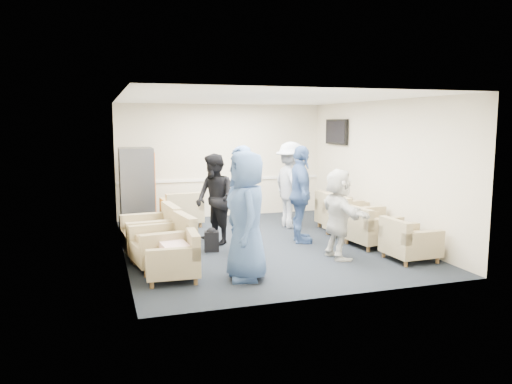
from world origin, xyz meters
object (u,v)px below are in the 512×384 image
object	(u,v)px
person_mid_left	(241,201)
armchair_right_midfar	(351,219)
armchair_left_far	(154,234)
person_front_left	(247,216)
vending_machine	(137,189)
armchair_right_midnear	(370,229)
person_mid_right	(301,194)
armchair_left_near	(175,260)
person_front_right	(339,214)
armchair_left_mid	(166,246)
armchair_corner	(182,212)
armchair_right_far	(339,213)
armchair_right_near	(408,243)
person_back_left	(215,199)
person_back_right	(291,185)

from	to	relation	value
person_mid_left	armchair_right_midfar	bearing A→B (deg)	85.25
armchair_left_far	person_front_left	size ratio (longest dim) A/B	0.52
vending_machine	armchair_right_midfar	bearing A→B (deg)	-27.74
armchair_right_midnear	vending_machine	distance (m)	4.91
vending_machine	person_mid_right	size ratio (longest dim) A/B	0.94
person_mid_left	armchair_left_near	bearing A→B (deg)	-68.30
vending_machine	person_front_right	bearing A→B (deg)	-48.50
armchair_left_mid	armchair_corner	xyz separation A→B (m)	(0.76, 3.06, -0.02)
armchair_left_near	armchair_right_far	world-z (taller)	armchair_right_far
armchair_right_near	person_back_left	size ratio (longest dim) A/B	0.46
armchair_right_near	person_front_left	distance (m)	2.89
armchair_corner	vending_machine	bearing A→B (deg)	-4.99
armchair_left_far	person_mid_right	bearing A→B (deg)	86.12
armchair_right_midnear	armchair_right_far	bearing A→B (deg)	-12.35
armchair_left_mid	person_back_right	xyz separation A→B (m)	(2.98, 2.20, 0.58)
person_back_right	person_mid_left	bearing A→B (deg)	133.48
armchair_left_mid	armchair_corner	size ratio (longest dim) A/B	1.14
armchair_left_mid	person_mid_left	size ratio (longest dim) A/B	0.53
armchair_left_near	armchair_left_mid	bearing A→B (deg)	-173.66
armchair_left_far	armchair_corner	size ratio (longest dim) A/B	1.12
armchair_right_near	armchair_right_midfar	xyz separation A→B (m)	(-0.08, 1.81, 0.06)
armchair_left_near	person_front_right	bearing A→B (deg)	99.77
armchair_left_near	person_front_right	world-z (taller)	person_front_right
armchair_left_mid	person_front_right	bearing A→B (deg)	74.16
armchair_right_far	armchair_corner	bearing A→B (deg)	64.60
armchair_left_far	person_mid_left	distance (m)	1.61
armchair_right_midfar	armchair_right_far	bearing A→B (deg)	-11.95
armchair_corner	person_mid_right	bearing A→B (deg)	127.09
armchair_corner	person_front_left	distance (m)	4.07
armchair_left_far	vending_machine	size ratio (longest dim) A/B	0.56
armchair_left_near	armchair_corner	bearing A→B (deg)	172.05
person_mid_left	armchair_right_midnear	bearing A→B (deg)	67.24
armchair_left_far	armchair_right_near	world-z (taller)	armchair_left_far
armchair_right_midfar	person_back_right	world-z (taller)	person_back_right
person_mid_right	armchair_left_mid	bearing A→B (deg)	123.08
armchair_right_midnear	person_back_left	xyz separation A→B (m)	(-2.66, 1.08, 0.53)
vending_machine	person_front_left	distance (m)	4.21
armchair_right_midfar	armchair_right_far	world-z (taller)	armchair_right_midfar
armchair_right_midnear	vending_machine	world-z (taller)	vending_machine
armchair_left_far	person_back_left	bearing A→B (deg)	105.29
armchair_right_midnear	person_mid_right	size ratio (longest dim) A/B	0.48
armchair_right_far	person_mid_right	bearing A→B (deg)	121.17
armchair_right_midnear	person_back_left	distance (m)	2.92
armchair_left_far	person_front_left	world-z (taller)	person_front_left
armchair_right_midnear	vending_machine	bearing A→B (deg)	47.22
person_mid_left	person_front_right	xyz separation A→B (m)	(1.49, -0.75, -0.18)
vending_machine	person_back_right	world-z (taller)	person_back_right
person_back_right	person_back_left	bearing A→B (deg)	111.78
person_back_right	person_mid_right	distance (m)	1.34
armchair_left_mid	vending_machine	distance (m)	3.12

